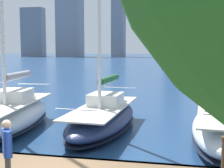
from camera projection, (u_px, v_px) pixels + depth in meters
The scene contains 5 objects.
city_skyline at pixel (161, 16), 160.59m from camera, with size 168.36×18.24×53.13m.
sailboat_maroon at pixel (221, 125), 12.40m from camera, with size 2.82×7.22×9.63m.
sailboat_forest at pixel (103, 115), 14.43m from camera, with size 2.81×7.58×12.07m.
sailboat_grey at pixel (11, 114), 14.34m from camera, with size 3.21×7.51×11.74m.
person_blue_shirt at pixel (7, 147), 6.97m from camera, with size 0.39×0.48×1.56m.
Camera 1 is at (-2.94, 7.02, 3.70)m, focal length 50.00 mm.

